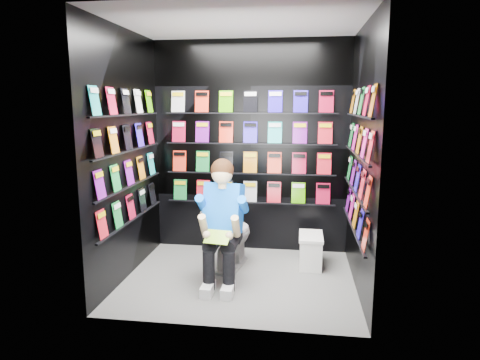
# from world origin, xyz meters

# --- Properties ---
(floor) EXTENTS (2.40, 2.40, 0.00)m
(floor) POSITION_xyz_m (0.00, 0.00, 0.00)
(floor) COLOR slate
(floor) RESTS_ON ground
(ceiling) EXTENTS (2.40, 2.40, 0.00)m
(ceiling) POSITION_xyz_m (0.00, 0.00, 2.60)
(ceiling) COLOR white
(ceiling) RESTS_ON floor
(wall_back) EXTENTS (2.40, 0.04, 2.60)m
(wall_back) POSITION_xyz_m (0.00, 1.00, 1.30)
(wall_back) COLOR black
(wall_back) RESTS_ON floor
(wall_front) EXTENTS (2.40, 0.04, 2.60)m
(wall_front) POSITION_xyz_m (0.00, -1.00, 1.30)
(wall_front) COLOR black
(wall_front) RESTS_ON floor
(wall_left) EXTENTS (0.04, 2.00, 2.60)m
(wall_left) POSITION_xyz_m (-1.20, 0.00, 1.30)
(wall_left) COLOR black
(wall_left) RESTS_ON floor
(wall_right) EXTENTS (0.04, 2.00, 2.60)m
(wall_right) POSITION_xyz_m (1.20, 0.00, 1.30)
(wall_right) COLOR black
(wall_right) RESTS_ON floor
(comics_back) EXTENTS (2.10, 0.06, 1.37)m
(comics_back) POSITION_xyz_m (0.00, 0.97, 1.31)
(comics_back) COLOR red
(comics_back) RESTS_ON wall_back
(comics_left) EXTENTS (0.06, 1.70, 1.37)m
(comics_left) POSITION_xyz_m (-1.17, 0.00, 1.31)
(comics_left) COLOR red
(comics_left) RESTS_ON wall_left
(comics_right) EXTENTS (0.06, 1.70, 1.37)m
(comics_right) POSITION_xyz_m (1.17, 0.00, 1.31)
(comics_right) COLOR red
(comics_right) RESTS_ON wall_right
(toilet) EXTENTS (0.53, 0.81, 0.73)m
(toilet) POSITION_xyz_m (-0.15, 0.34, 0.37)
(toilet) COLOR silver
(toilet) RESTS_ON floor
(longbox) EXTENTS (0.25, 0.45, 0.33)m
(longbox) POSITION_xyz_m (0.75, 0.49, 0.17)
(longbox) COLOR white
(longbox) RESTS_ON floor
(longbox_lid) EXTENTS (0.27, 0.47, 0.03)m
(longbox_lid) POSITION_xyz_m (0.75, 0.49, 0.35)
(longbox_lid) COLOR white
(longbox_lid) RESTS_ON longbox
(reader) EXTENTS (0.63, 0.83, 1.40)m
(reader) POSITION_xyz_m (-0.15, -0.04, 0.77)
(reader) COLOR blue
(reader) RESTS_ON toilet
(held_comic) EXTENTS (0.26, 0.18, 0.10)m
(held_comic) POSITION_xyz_m (-0.15, -0.39, 0.58)
(held_comic) COLOR green
(held_comic) RESTS_ON reader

